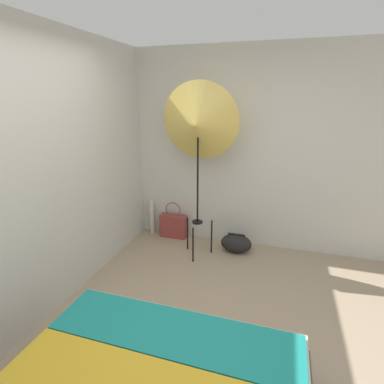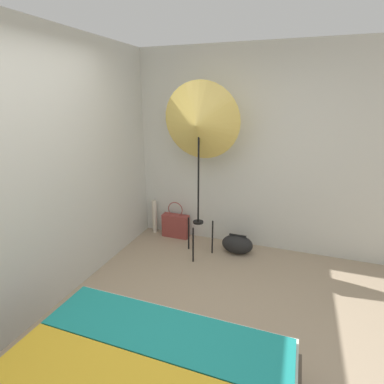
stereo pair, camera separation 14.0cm
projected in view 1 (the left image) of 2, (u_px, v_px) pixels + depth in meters
The scene contains 7 objects.
ground_plane at pixel (189, 368), 2.29m from camera, with size 14.00×14.00×0.00m, color gray.
wall_back at pixel (241, 151), 3.92m from camera, with size 8.00×0.05×2.60m.
wall_side_left at pixel (88, 163), 3.22m from camera, with size 0.05×8.00×2.60m.
photo_umbrella at pixel (198, 124), 3.43m from camera, with size 0.93×0.38×2.16m.
tote_bag at pixel (173, 226), 4.38m from camera, with size 0.39×0.14×0.54m.
duffel_bag at pixel (236, 243), 3.96m from camera, with size 0.41×0.25×0.26m.
paper_roll at pixel (152, 217), 4.49m from camera, with size 0.07×0.07×0.51m.
Camera 1 is at (0.55, -1.68, 1.98)m, focal length 28.00 mm.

